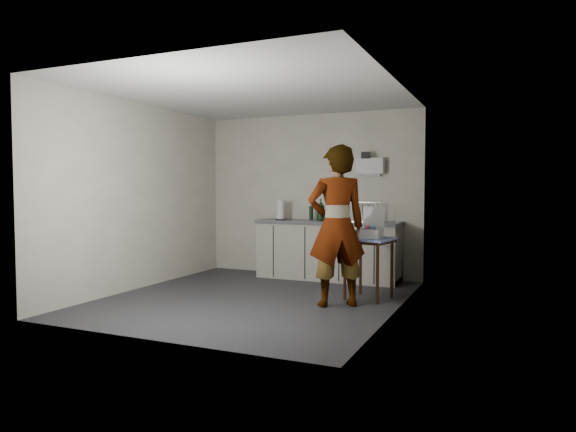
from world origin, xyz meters
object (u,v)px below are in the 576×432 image
at_px(standing_man, 337,226).
at_px(dark_bottle, 311,213).
at_px(side_table, 369,246).
at_px(dish_rack, 364,217).
at_px(kitchen_counter, 328,252).
at_px(soap_bottle, 321,210).
at_px(soda_can, 321,217).
at_px(bakery_box, 371,231).
at_px(paper_towel, 281,210).

distance_m(standing_man, dark_bottle, 2.03).
bearing_deg(side_table, dark_bottle, 146.09).
relative_size(side_table, dish_rack, 1.83).
distance_m(kitchen_counter, standing_man, 1.89).
distance_m(standing_man, dish_rack, 1.68).
relative_size(soap_bottle, soda_can, 2.71).
bearing_deg(soap_bottle, bakery_box, -45.53).
height_order(kitchen_counter, soap_bottle, soap_bottle).
bearing_deg(standing_man, soda_can, -97.98).
relative_size(dark_bottle, dish_rack, 0.52).
xyz_separation_m(side_table, paper_towel, (-1.71, 1.05, 0.38)).
relative_size(dark_bottle, bakery_box, 0.57).
xyz_separation_m(paper_towel, bakery_box, (1.73, -1.04, -0.19)).
height_order(soap_bottle, dish_rack, soap_bottle).
distance_m(soap_bottle, soda_can, 0.11).
xyz_separation_m(dish_rack, bakery_box, (0.39, -1.12, -0.11)).
bearing_deg(kitchen_counter, soap_bottle, -166.67).
xyz_separation_m(soap_bottle, bakery_box, (1.08, -1.10, -0.21)).
distance_m(side_table, soda_can, 1.58).
bearing_deg(soda_can, dish_rack, 0.11).
height_order(side_table, soap_bottle, soap_bottle).
bearing_deg(bakery_box, dish_rack, 109.77).
xyz_separation_m(standing_man, bakery_box, (0.27, 0.55, -0.09)).
height_order(dark_bottle, dish_rack, dish_rack).
distance_m(dark_bottle, dish_rack, 0.89).
bearing_deg(dark_bottle, paper_towel, -159.74).
bearing_deg(dish_rack, bakery_box, -70.79).
xyz_separation_m(side_table, soda_can, (-1.06, 1.13, 0.29)).
bearing_deg(soap_bottle, dark_bottle, 151.45).
bearing_deg(bakery_box, side_table, -153.35).
height_order(soap_bottle, soda_can, soap_bottle).
bearing_deg(soda_can, dark_bottle, 154.95).
bearing_deg(standing_man, dark_bottle, -94.25).
bearing_deg(dish_rack, soda_can, -179.89).
xyz_separation_m(dark_bottle, dish_rack, (0.89, -0.09, -0.04)).
distance_m(soap_bottle, paper_towel, 0.66).
bearing_deg(paper_towel, soap_bottle, 5.13).
bearing_deg(kitchen_counter, dish_rack, -0.46).
bearing_deg(standing_man, soap_bottle, -98.00).
height_order(dish_rack, bakery_box, dish_rack).
bearing_deg(kitchen_counter, bakery_box, -49.33).
relative_size(kitchen_counter, paper_towel, 7.05).
xyz_separation_m(soda_can, bakery_box, (1.09, -1.12, -0.10)).
distance_m(side_table, dark_bottle, 1.78).
bearing_deg(standing_man, side_table, -148.65).
bearing_deg(soda_can, kitchen_counter, 2.77).
xyz_separation_m(soap_bottle, paper_towel, (-0.65, -0.06, -0.02)).
height_order(soda_can, dish_rack, dish_rack).
bearing_deg(dish_rack, standing_man, -86.00).
bearing_deg(paper_towel, dark_bottle, 20.26).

